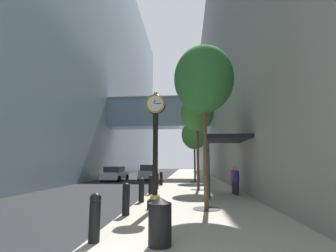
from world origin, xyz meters
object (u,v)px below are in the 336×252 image
object	(u,v)px
street_clock	(155,142)
street_tree_near	(204,80)
bollard_fifth	(157,180)
bollard_nearest	(95,216)
street_tree_mid_far	(194,135)
car_white_mid	(115,174)
bollard_third	(141,189)
street_tree_mid_near	(197,113)
bollard_sixth	(161,178)
bollard_second	(126,198)
car_silver_near	(149,172)
trash_bin	(160,221)
pedestrian_by_clock	(234,179)
pedestrian_walking	(236,180)
bollard_fourth	(151,184)

from	to	relation	value
street_clock	street_tree_near	distance (m)	3.38
bollard_fifth	bollard_nearest	bearing A→B (deg)	-90.00
street_tree_mid_far	car_white_mid	bearing A→B (deg)	162.83
bollard_third	street_tree_mid_near	xyz separation A→B (m)	(2.92, 5.53, 4.76)
bollard_sixth	street_tree_near	world-z (taller)	street_tree_near
bollard_nearest	bollard_second	xyz separation A→B (m)	(0.00, 2.95, 0.00)
bollard_second	bollard_fifth	xyz separation A→B (m)	(0.00, 8.85, 0.00)
street_tree_near	car_white_mid	xyz separation A→B (m)	(-8.76, 16.88, -4.73)
bollard_third	bollard_fifth	bearing A→B (deg)	90.00
bollard_third	bollard_fifth	size ratio (longest dim) A/B	1.00
street_tree_mid_near	car_silver_near	xyz separation A→B (m)	(-5.34, 11.97, -4.64)
bollard_sixth	street_tree_near	bearing A→B (deg)	-74.34
trash_bin	pedestrian_by_clock	xyz separation A→B (m)	(3.39, 9.55, 0.31)
bollard_third	pedestrian_walking	xyz separation A→B (m)	(4.96, 2.78, 0.26)
bollard_fifth	bollard_sixth	world-z (taller)	same
bollard_fifth	bollard_sixth	bearing A→B (deg)	90.00
street_clock	bollard_second	distance (m)	2.63
street_tree_mid_far	street_clock	bearing A→B (deg)	-98.27
street_tree_mid_far	car_silver_near	size ratio (longest dim) A/B	1.35
street_clock	trash_bin	xyz separation A→B (m)	(0.70, -4.43, -2.14)
bollard_nearest	pedestrian_by_clock	xyz separation A→B (m)	(4.94, 9.42, 0.27)
street_tree_near	bollard_sixth	bearing A→B (deg)	105.66
bollard_nearest	bollard_fifth	distance (m)	11.80
pedestrian_walking	bollard_fourth	bearing A→B (deg)	178.04
street_tree_mid_near	bollard_third	bearing A→B (deg)	-117.81
pedestrian_walking	car_white_mid	world-z (taller)	pedestrian_walking
bollard_third	street_tree_mid_far	size ratio (longest dim) A/B	0.18
bollard_nearest	pedestrian_walking	world-z (taller)	pedestrian_walking
bollard_fourth	trash_bin	bearing A→B (deg)	-80.23
pedestrian_by_clock	car_white_mid	distance (m)	15.99
bollard_fourth	car_silver_near	bearing A→B (deg)	99.44
street_tree_mid_near	bollard_fifth	bearing A→B (deg)	172.77
bollard_second	bollard_sixth	size ratio (longest dim) A/B	1.00
bollard_fourth	pedestrian_walking	world-z (taller)	pedestrian_walking
bollard_sixth	trash_bin	bearing A→B (deg)	-84.07
trash_bin	pedestrian_by_clock	distance (m)	10.14
pedestrian_walking	bollard_third	bearing A→B (deg)	-150.70
bollard_fifth	pedestrian_walking	xyz separation A→B (m)	(4.96, -3.12, 0.26)
bollard_fifth	pedestrian_walking	distance (m)	5.86
bollard_second	car_white_mid	distance (m)	19.19
pedestrian_by_clock	car_silver_near	size ratio (longest dim) A/B	0.36
bollard_third	bollard_fourth	xyz separation A→B (m)	(0.00, 2.95, 0.00)
bollard_sixth	street_tree_mid_near	xyz separation A→B (m)	(2.92, -3.32, 4.76)
bollard_third	bollard_fourth	world-z (taller)	same
bollard_fifth	pedestrian_by_clock	distance (m)	5.49
pedestrian_by_clock	car_silver_near	bearing A→B (deg)	117.76
bollard_sixth	street_tree_near	distance (m)	11.81
pedestrian_walking	pedestrian_by_clock	distance (m)	0.74
car_white_mid	car_silver_near	bearing A→B (deg)	32.42
bollard_third	bollard_sixth	xyz separation A→B (m)	(0.00, 8.85, 0.00)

